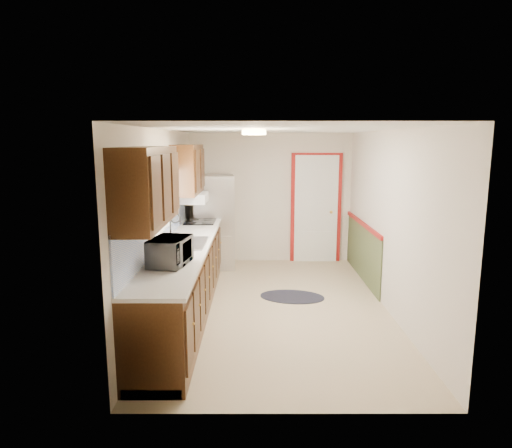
{
  "coord_description": "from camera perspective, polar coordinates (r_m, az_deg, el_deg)",
  "views": [
    {
      "loc": [
        -0.28,
        -5.97,
        2.25
      ],
      "look_at": [
        -0.28,
        0.07,
        1.15
      ],
      "focal_mm": 32.0,
      "sensor_mm": 36.0,
      "label": 1
    }
  ],
  "objects": [
    {
      "name": "microwave",
      "position": [
        4.97,
        -10.71,
        -3.01
      ],
      "size": [
        0.38,
        0.57,
        0.36
      ],
      "primitive_type": "imported",
      "rotation": [
        0.0,
        0.0,
        1.4
      ],
      "color": "white",
      "rests_on": "kitchen_run"
    },
    {
      "name": "refrigerator",
      "position": [
        8.18,
        -5.24,
        0.28
      ],
      "size": [
        0.76,
        0.74,
        1.66
      ],
      "rotation": [
        0.0,
        0.0,
        0.11
      ],
      "color": "#B7B7BC",
      "rests_on": "ground"
    },
    {
      "name": "back_wall_trim",
      "position": [
        8.4,
        8.67,
        0.86
      ],
      "size": [
        1.12,
        2.3,
        2.08
      ],
      "color": "maroon",
      "rests_on": "ground"
    },
    {
      "name": "rug",
      "position": [
        6.78,
        4.54,
        -9.04
      ],
      "size": [
        1.04,
        0.77,
        0.01
      ],
      "primitive_type": "ellipsoid",
      "rotation": [
        0.0,
        0.0,
        -0.19
      ],
      "color": "black",
      "rests_on": "ground"
    },
    {
      "name": "ceiling_fixture",
      "position": [
        5.78,
        -0.25,
        11.4
      ],
      "size": [
        0.3,
        0.3,
        0.06
      ],
      "primitive_type": "cylinder",
      "color": "#FFD88C",
      "rests_on": "room_shell"
    },
    {
      "name": "kitchen_run",
      "position": [
        5.94,
        -9.32,
        -3.87
      ],
      "size": [
        0.63,
        4.0,
        2.2
      ],
      "color": "#341C0C",
      "rests_on": "ground"
    },
    {
      "name": "room_shell",
      "position": [
        6.07,
        2.6,
        0.34
      ],
      "size": [
        3.2,
        5.2,
        2.52
      ],
      "color": "tan",
      "rests_on": "ground"
    },
    {
      "name": "cooktop",
      "position": [
        7.54,
        -6.98,
        0.31
      ],
      "size": [
        0.48,
        0.58,
        0.02
      ],
      "primitive_type": "cube",
      "color": "black",
      "rests_on": "kitchen_run"
    }
  ]
}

